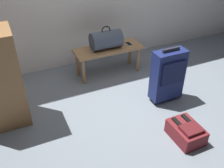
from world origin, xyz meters
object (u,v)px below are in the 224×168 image
(duffel_bag_slate, at_px, (106,40))
(backpack_maroon, at_px, (186,132))
(suitcase_upright_navy, at_px, (168,75))
(bench, at_px, (108,52))
(cell_phone, at_px, (129,44))

(duffel_bag_slate, distance_m, backpack_maroon, 1.69)
(duffel_bag_slate, height_order, backpack_maroon, duffel_bag_slate)
(suitcase_upright_navy, height_order, backpack_maroon, suitcase_upright_navy)
(bench, relative_size, cell_phone, 6.94)
(cell_phone, height_order, backpack_maroon, cell_phone)
(bench, relative_size, duffel_bag_slate, 2.27)
(bench, bearing_deg, backpack_maroon, -83.12)
(duffel_bag_slate, bearing_deg, suitcase_upright_navy, -65.54)
(duffel_bag_slate, relative_size, cell_phone, 3.06)
(suitcase_upright_navy, bearing_deg, duffel_bag_slate, 114.46)
(suitcase_upright_navy, bearing_deg, cell_phone, 93.98)
(cell_phone, relative_size, backpack_maroon, 0.38)
(cell_phone, xyz_separation_m, suitcase_upright_navy, (0.06, -0.92, -0.04))
(suitcase_upright_navy, bearing_deg, bench, 112.78)
(bench, distance_m, backpack_maroon, 1.65)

